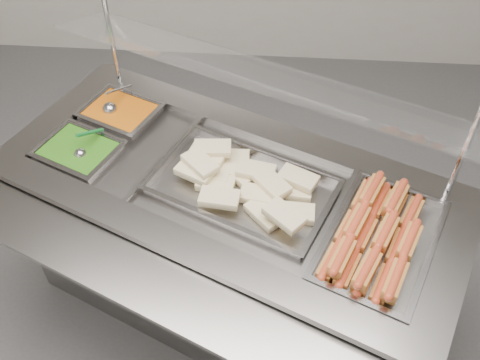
# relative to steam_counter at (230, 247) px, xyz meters

# --- Properties ---
(steam_counter) EXTENTS (1.83, 1.36, 0.80)m
(steam_counter) POSITION_rel_steam_counter_xyz_m (0.00, 0.00, 0.00)
(steam_counter) COLOR slate
(steam_counter) RESTS_ON ground
(tray_rail) EXTENTS (1.56, 0.92, 0.05)m
(tray_rail) POSITION_rel_steam_counter_xyz_m (-0.18, -0.42, 0.36)
(tray_rail) COLOR gray
(tray_rail) RESTS_ON steam_counter
(sneeze_guard) EXTENTS (1.45, 0.83, 0.39)m
(sneeze_guard) POSITION_rel_steam_counter_xyz_m (0.08, 0.18, 0.73)
(sneeze_guard) COLOR silver
(sneeze_guard) RESTS_ON steam_counter
(pan_hotdogs) EXTENTS (0.48, 0.57, 0.09)m
(pan_hotdogs) POSITION_rel_steam_counter_xyz_m (0.51, -0.23, 0.36)
(pan_hotdogs) COLOR gray
(pan_hotdogs) RESTS_ON steam_counter
(pan_wraps) EXTENTS (0.70, 0.57, 0.06)m
(pan_wraps) POSITION_rel_steam_counter_xyz_m (0.05, -0.02, 0.38)
(pan_wraps) COLOR gray
(pan_wraps) RESTS_ON steam_counter
(pan_beans) EXTENTS (0.33, 0.30, 0.09)m
(pan_beans) POSITION_rel_steam_counter_xyz_m (-0.47, 0.35, 0.37)
(pan_beans) COLOR gray
(pan_beans) RESTS_ON steam_counter
(pan_peas) EXTENTS (0.33, 0.30, 0.09)m
(pan_peas) POSITION_rel_steam_counter_xyz_m (-0.58, 0.12, 0.37)
(pan_peas) COLOR gray
(pan_peas) RESTS_ON steam_counter
(hotdogs_in_buns) EXTENTS (0.38, 0.51, 0.10)m
(hotdogs_in_buns) POSITION_rel_steam_counter_xyz_m (0.49, -0.22, 0.41)
(hotdogs_in_buns) COLOR #9B6820
(hotdogs_in_buns) RESTS_ON pan_hotdogs
(tortilla_wraps) EXTENTS (0.52, 0.42, 0.09)m
(tortilla_wraps) POSITION_rel_steam_counter_xyz_m (0.05, -0.01, 0.41)
(tortilla_wraps) COLOR beige
(tortilla_wraps) RESTS_ON pan_wraps
(ladle) EXTENTS (0.10, 0.17, 0.12)m
(ladle) POSITION_rel_steam_counter_xyz_m (-0.51, 0.35, 0.41)
(ladle) COLOR #AEAEB3
(ladle) RESTS_ON pan_beans
(serving_spoon) EXTENTS (0.09, 0.15, 0.12)m
(serving_spoon) POSITION_rel_steam_counter_xyz_m (-0.56, 0.10, 0.41)
(serving_spoon) COLOR #AEAEB3
(serving_spoon) RESTS_ON pan_peas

